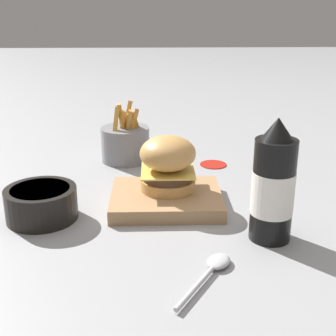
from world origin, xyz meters
TOP-DOWN VIEW (x-y plane):
  - ground_plane at (0.00, 0.00)m, footprint 6.00×6.00m
  - serving_board at (-0.02, 0.05)m, footprint 0.21×0.17m
  - burger at (-0.03, 0.03)m, footprint 0.11×0.11m
  - ketchup_bottle at (-0.19, 0.18)m, footprint 0.07×0.07m
  - fries_basket at (0.07, -0.22)m, footprint 0.12×0.12m
  - side_bowl at (0.21, 0.10)m, footprint 0.13×0.13m
  - spoon at (-0.09, 0.28)m, footprint 0.10×0.14m
  - ketchup_puddle at (-0.14, -0.18)m, footprint 0.06×0.06m

SIDE VIEW (x-z plane):
  - ground_plane at x=0.00m, z-range 0.00..0.00m
  - ketchup_puddle at x=-0.14m, z-range 0.00..0.00m
  - spoon at x=-0.09m, z-range 0.00..0.01m
  - serving_board at x=-0.02m, z-range 0.00..0.03m
  - side_bowl at x=0.21m, z-range 0.00..0.06m
  - fries_basket at x=0.07m, z-range -0.03..0.12m
  - burger at x=-0.03m, z-range 0.03..0.13m
  - ketchup_bottle at x=-0.19m, z-range -0.01..0.20m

